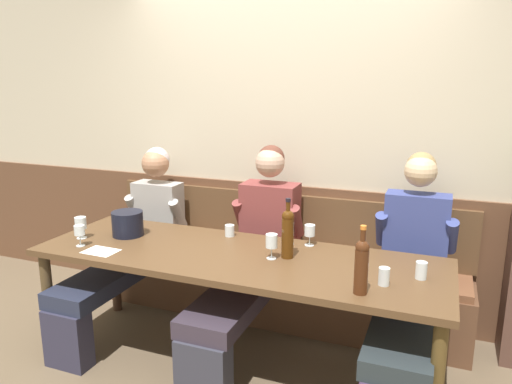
{
  "coord_description": "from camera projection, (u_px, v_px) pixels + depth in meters",
  "views": [
    {
      "loc": [
        1.14,
        -2.41,
        1.8
      ],
      "look_at": [
        0.01,
        0.44,
        1.08
      ],
      "focal_mm": 33.84,
      "sensor_mm": 36.0,
      "label": 1
    }
  ],
  "objects": [
    {
      "name": "room_wall_back",
      "position": [
        286.0,
        133.0,
        3.67
      ],
      "size": [
        6.8,
        0.08,
        2.8
      ],
      "primitive_type": "cube",
      "color": "#C3B49B",
      "rests_on": "ground"
    },
    {
      "name": "wine_bottle_green_tall",
      "position": [
        288.0,
        232.0,
        2.86
      ],
      "size": [
        0.07,
        0.07,
        0.37
      ],
      "color": "#48270A",
      "rests_on": "dining_table"
    },
    {
      "name": "wall_bench",
      "position": [
        273.0,
        282.0,
        3.69
      ],
      "size": [
        2.83,
        0.42,
        0.94
      ],
      "color": "brown",
      "rests_on": "ground"
    },
    {
      "name": "water_tumbler_center",
      "position": [
        230.0,
        231.0,
        3.28
      ],
      "size": [
        0.07,
        0.07,
        0.08
      ],
      "primitive_type": "cylinder",
      "color": "silver",
      "rests_on": "dining_table"
    },
    {
      "name": "wine_glass_left_end",
      "position": [
        81.0,
        224.0,
        3.22
      ],
      "size": [
        0.08,
        0.08,
        0.15
      ],
      "color": "silver",
      "rests_on": "dining_table"
    },
    {
      "name": "dining_table",
      "position": [
        236.0,
        265.0,
        2.97
      ],
      "size": [
        2.53,
        0.82,
        0.75
      ],
      "color": "#533821",
      "rests_on": "ground"
    },
    {
      "name": "person_left_seat",
      "position": [
        133.0,
        239.0,
        3.62
      ],
      "size": [
        0.49,
        1.28,
        1.27
      ],
      "color": "#2B2A3D",
      "rests_on": "ground"
    },
    {
      "name": "person_right_seat",
      "position": [
        254.0,
        251.0,
        3.3
      ],
      "size": [
        0.51,
        1.27,
        1.34
      ],
      "color": "#31323E",
      "rests_on": "ground"
    },
    {
      "name": "ground_plane",
      "position": [
        228.0,
        376.0,
        3.01
      ],
      "size": [
        6.8,
        6.8,
        0.02
      ],
      "primitive_type": "cube",
      "color": "brown",
      "rests_on": "ground"
    },
    {
      "name": "person_center_left_seat",
      "position": [
        410.0,
        276.0,
        2.91
      ],
      "size": [
        0.51,
        1.27,
        1.34
      ],
      "color": "#382641",
      "rests_on": "ground"
    },
    {
      "name": "water_tumbler_right",
      "position": [
        384.0,
        277.0,
        2.5
      ],
      "size": [
        0.06,
        0.06,
        0.09
      ],
      "primitive_type": "cylinder",
      "color": "silver",
      "rests_on": "dining_table"
    },
    {
      "name": "wine_glass_by_bottle",
      "position": [
        272.0,
        242.0,
        2.86
      ],
      "size": [
        0.07,
        0.07,
        0.15
      ],
      "color": "silver",
      "rests_on": "dining_table"
    },
    {
      "name": "wine_glass_near_bucket",
      "position": [
        310.0,
        231.0,
        3.09
      ],
      "size": [
        0.07,
        0.07,
        0.14
      ],
      "color": "silver",
      "rests_on": "dining_table"
    },
    {
      "name": "wood_wainscot_panel",
      "position": [
        282.0,
        246.0,
        3.83
      ],
      "size": [
        6.8,
        0.03,
        1.0
      ],
      "primitive_type": "cube",
      "color": "brown",
      "rests_on": "ground"
    },
    {
      "name": "wine_glass_center_front",
      "position": [
        79.0,
        231.0,
        3.07
      ],
      "size": [
        0.07,
        0.07,
        0.14
      ],
      "color": "silver",
      "rests_on": "dining_table"
    },
    {
      "name": "water_tumbler_left",
      "position": [
        421.0,
        270.0,
        2.58
      ],
      "size": [
        0.06,
        0.06,
        0.09
      ],
      "primitive_type": "cylinder",
      "color": "silver",
      "rests_on": "dining_table"
    },
    {
      "name": "tasting_sheet_left_guest",
      "position": [
        101.0,
        251.0,
        3.0
      ],
      "size": [
        0.21,
        0.16,
        0.0
      ],
      "primitive_type": "cube",
      "rotation": [
        0.0,
        0.0,
        -0.03
      ],
      "color": "white",
      "rests_on": "dining_table"
    },
    {
      "name": "wine_bottle_amber_mid",
      "position": [
        361.0,
        265.0,
        2.38
      ],
      "size": [
        0.07,
        0.07,
        0.35
      ],
      "color": "#472310",
      "rests_on": "dining_table"
    },
    {
      "name": "ice_bucket",
      "position": [
        128.0,
        224.0,
        3.29
      ],
      "size": [
        0.21,
        0.21,
        0.17
      ],
      "primitive_type": "cylinder",
      "color": "black",
      "rests_on": "dining_table"
    }
  ]
}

